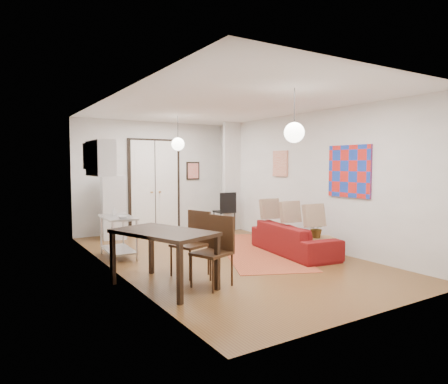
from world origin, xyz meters
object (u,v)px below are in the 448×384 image
kitchen_counter (118,232)px  coffee_table (313,241)px  dining_chair_near (187,238)px  sofa (294,239)px  black_side_chair (222,208)px  fridge (113,207)px  dining_table (164,237)px  dining_chair_far (208,245)px

kitchen_counter → coffee_table: bearing=-29.2°
dining_chair_near → kitchen_counter: bearing=179.8°
coffee_table → dining_chair_near: bearing=173.8°
sofa → black_side_chair: black_side_chair is taller
kitchen_counter → sofa: bearing=-22.9°
sofa → kitchen_counter: kitchen_counter is taller
fridge → dining_chair_near: 3.71m
dining_table → black_side_chair: (3.37, 3.87, -0.13)m
sofa → kitchen_counter: size_ratio=1.96×
kitchen_counter → fridge: fridge is taller
fridge → dining_chair_far: size_ratio=1.49×
kitchen_counter → black_side_chair: bearing=30.0°
dining_chair_far → coffee_table: bearing=79.7°
sofa → dining_chair_near: dining_chair_near is taller
coffee_table → dining_chair_far: size_ratio=0.95×
dining_table → black_side_chair: bearing=49.0°
fridge → black_side_chair: 2.90m
dining_chair_far → sofa: bearing=90.1°
sofa → black_side_chair: 3.24m
sofa → dining_chair_far: bearing=118.0°
black_side_chair → kitchen_counter: bearing=30.8°
black_side_chair → dining_chair_far: bearing=59.9°
kitchen_counter → fridge: 2.08m
sofa → coffee_table: 0.48m
dining_table → dining_chair_near: 0.77m
sofa → dining_chair_far: dining_chair_far is taller
fridge → dining_chair_far: 4.41m
coffee_table → black_side_chair: (0.25, 3.69, 0.28)m
coffee_table → dining_table: dining_table is taller
kitchen_counter → dining_table: 2.17m
dining_chair_near → dining_chair_far: bearing=-19.9°
kitchen_counter → dining_chair_near: size_ratio=1.04×
dining_chair_far → fridge: bearing=161.6°
sofa → dining_chair_near: bearing=102.6°
black_side_chair → fridge: bearing=-2.0°
dining_table → dining_chair_far: (0.60, -0.25, -0.14)m
sofa → coffee_table: (0.05, -0.47, 0.03)m
fridge → dining_table: bearing=-88.7°
fridge → black_side_chair: size_ratio=1.47×
fridge → dining_chair_far: (0.11, -4.41, -0.17)m
dining_table → black_side_chair: black_side_chair is taller
sofa → black_side_chair: size_ratio=2.00×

